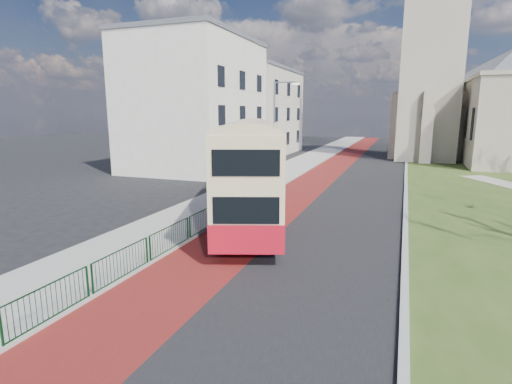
% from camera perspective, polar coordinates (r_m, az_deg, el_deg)
% --- Properties ---
extents(ground, '(160.00, 160.00, 0.00)m').
position_cam_1_polar(ground, '(16.18, -1.92, -9.11)').
color(ground, black).
rests_on(ground, ground).
extents(road_carriageway, '(9.00, 120.00, 0.01)m').
position_cam_1_polar(road_carriageway, '(34.75, 13.04, 1.69)').
color(road_carriageway, black).
rests_on(road_carriageway, ground).
extents(bus_lane, '(3.40, 120.00, 0.01)m').
position_cam_1_polar(bus_lane, '(35.18, 8.67, 1.97)').
color(bus_lane, '#591414').
rests_on(bus_lane, ground).
extents(pavement_west, '(4.00, 120.00, 0.12)m').
position_cam_1_polar(pavement_west, '(36.12, 2.77, 2.41)').
color(pavement_west, gray).
rests_on(pavement_west, ground).
extents(kerb_west, '(0.25, 120.00, 0.13)m').
position_cam_1_polar(kerb_west, '(35.57, 5.84, 2.24)').
color(kerb_west, '#999993').
rests_on(kerb_west, ground).
extents(kerb_east, '(0.25, 80.00, 0.13)m').
position_cam_1_polar(kerb_east, '(36.45, 20.64, 1.78)').
color(kerb_east, '#999993').
rests_on(kerb_east, ground).
extents(pedestrian_railing, '(0.07, 24.00, 1.12)m').
position_cam_1_polar(pedestrian_railing, '(20.66, -5.30, -3.00)').
color(pedestrian_railing, black).
rests_on(pedestrian_railing, ground).
extents(gothic_church, '(16.38, 18.00, 40.00)m').
position_cam_1_polar(gothic_church, '(52.99, 29.06, 18.09)').
color(gothic_church, '#9E9180').
rests_on(gothic_church, ground).
extents(street_block_near, '(10.30, 14.30, 13.00)m').
position_cam_1_polar(street_block_near, '(41.10, -8.60, 12.41)').
color(street_block_near, beige).
rests_on(street_block_near, ground).
extents(street_block_far, '(10.30, 16.30, 11.50)m').
position_cam_1_polar(street_block_far, '(55.65, -0.45, 11.44)').
color(street_block_far, beige).
rests_on(street_block_far, ground).
extents(streetlamp, '(2.13, 0.18, 8.00)m').
position_cam_1_polar(streetlamp, '(33.60, 2.87, 9.51)').
color(streetlamp, gray).
rests_on(streetlamp, pavement_west).
extents(bus, '(6.70, 12.32, 5.05)m').
position_cam_1_polar(bus, '(20.02, -0.80, 3.38)').
color(bus, '#A90F1F').
rests_on(bus, ground).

